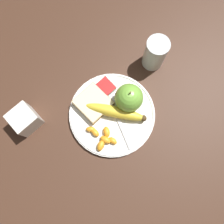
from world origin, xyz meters
TOP-DOWN VIEW (x-y plane):
  - ground_plane at (0.00, 0.00)m, footprint 3.00×3.00m
  - plate at (0.00, 0.00)m, footprint 0.26×0.26m
  - juice_glass at (0.04, -0.21)m, footprint 0.07×0.07m
  - apple at (-0.01, -0.06)m, footprint 0.08×0.08m
  - banana at (-0.01, -0.01)m, footprint 0.17×0.13m
  - bread_slice at (0.06, 0.02)m, footprint 0.10×0.09m
  - fork at (-0.01, -0.01)m, footprint 0.18×0.08m
  - jam_packet at (0.07, -0.04)m, footprint 0.05×0.04m
  - orange_segment_0 at (-0.06, 0.05)m, footprint 0.03×0.02m
  - orange_segment_1 at (-0.05, 0.07)m, footprint 0.04×0.03m
  - orange_segment_2 at (0.01, 0.08)m, footprint 0.03×0.03m
  - orange_segment_3 at (-0.01, 0.08)m, footprint 0.03×0.02m
  - orange_segment_4 at (-0.03, 0.05)m, footprint 0.04×0.03m
  - orange_segment_5 at (-0.05, 0.09)m, footprint 0.03×0.04m
  - condiment_caddy at (0.15, 0.20)m, footprint 0.07×0.07m

SIDE VIEW (x-z plane):
  - ground_plane at x=0.00m, z-range 0.00..0.00m
  - plate at x=0.00m, z-range 0.00..0.02m
  - fork at x=-0.01m, z-range 0.01..0.02m
  - orange_segment_2 at x=0.01m, z-range 0.01..0.03m
  - orange_segment_0 at x=-0.06m, z-range 0.01..0.03m
  - orange_segment_3 at x=-0.01m, z-range 0.01..0.03m
  - orange_segment_4 at x=-0.03m, z-range 0.01..0.03m
  - orange_segment_5 at x=-0.05m, z-range 0.01..0.03m
  - orange_segment_1 at x=-0.05m, z-range 0.01..0.03m
  - jam_packet at x=0.07m, z-range 0.01..0.03m
  - bread_slice at x=0.06m, z-range 0.01..0.03m
  - banana at x=-0.01m, z-range 0.01..0.05m
  - condiment_caddy at x=0.15m, z-range 0.00..0.07m
  - juice_glass at x=0.04m, z-range 0.00..0.10m
  - apple at x=-0.01m, z-range 0.01..0.10m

